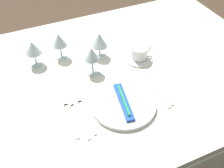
{
  "coord_description": "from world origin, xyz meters",
  "views": [
    {
      "loc": [
        -0.32,
        -0.87,
        1.58
      ],
      "look_at": [
        0.03,
        -0.1,
        0.76
      ],
      "focal_mm": 42.19,
      "sensor_mm": 36.0,
      "label": 1
    }
  ],
  "objects_px": {
    "fork_outer": "(85,112)",
    "dinner_knife": "(156,92)",
    "coffee_cup_left": "(140,52)",
    "wine_glass_right": "(33,49)",
    "spoon_soup": "(158,84)",
    "wine_glass_centre": "(59,41)",
    "fork_salad": "(70,116)",
    "fork_inner": "(78,117)",
    "wine_glass_left": "(99,41)",
    "wine_glass_far": "(92,55)",
    "dinner_plate": "(123,104)",
    "toothbrush_package": "(124,101)"
  },
  "relations": [
    {
      "from": "fork_inner",
      "to": "coffee_cup_left",
      "type": "relative_size",
      "value": 2.17
    },
    {
      "from": "fork_outer",
      "to": "dinner_knife",
      "type": "bearing_deg",
      "value": -2.45
    },
    {
      "from": "spoon_soup",
      "to": "wine_glass_far",
      "type": "height_order",
      "value": "wine_glass_far"
    },
    {
      "from": "coffee_cup_left",
      "to": "wine_glass_right",
      "type": "distance_m",
      "value": 0.52
    },
    {
      "from": "dinner_knife",
      "to": "wine_glass_right",
      "type": "height_order",
      "value": "wine_glass_right"
    },
    {
      "from": "coffee_cup_left",
      "to": "wine_glass_far",
      "type": "bearing_deg",
      "value": 179.21
    },
    {
      "from": "dinner_knife",
      "to": "wine_glass_right",
      "type": "xyz_separation_m",
      "value": [
        -0.44,
        0.41,
        0.09
      ]
    },
    {
      "from": "wine_glass_left",
      "to": "fork_salad",
      "type": "bearing_deg",
      "value": -129.26
    },
    {
      "from": "dinner_knife",
      "to": "wine_glass_far",
      "type": "xyz_separation_m",
      "value": [
        -0.21,
        0.24,
        0.1
      ]
    },
    {
      "from": "spoon_soup",
      "to": "wine_glass_centre",
      "type": "bearing_deg",
      "value": 132.68
    },
    {
      "from": "fork_salad",
      "to": "fork_inner",
      "type": "bearing_deg",
      "value": -31.54
    },
    {
      "from": "wine_glass_far",
      "to": "fork_salad",
      "type": "bearing_deg",
      "value": -130.02
    },
    {
      "from": "dinner_knife",
      "to": "wine_glass_right",
      "type": "relative_size",
      "value": 1.7
    },
    {
      "from": "coffee_cup_left",
      "to": "wine_glass_right",
      "type": "height_order",
      "value": "wine_glass_right"
    },
    {
      "from": "wine_glass_far",
      "to": "dinner_knife",
      "type": "bearing_deg",
      "value": -49.14
    },
    {
      "from": "wine_glass_left",
      "to": "coffee_cup_left",
      "type": "bearing_deg",
      "value": -31.27
    },
    {
      "from": "coffee_cup_left",
      "to": "wine_glass_left",
      "type": "bearing_deg",
      "value": 148.73
    },
    {
      "from": "fork_outer",
      "to": "wine_glass_left",
      "type": "relative_size",
      "value": 1.62
    },
    {
      "from": "fork_salad",
      "to": "coffee_cup_left",
      "type": "xyz_separation_m",
      "value": [
        0.44,
        0.22,
        0.04
      ]
    },
    {
      "from": "fork_inner",
      "to": "dinner_knife",
      "type": "height_order",
      "value": "same"
    },
    {
      "from": "fork_inner",
      "to": "spoon_soup",
      "type": "relative_size",
      "value": 1.03
    },
    {
      "from": "fork_inner",
      "to": "coffee_cup_left",
      "type": "distance_m",
      "value": 0.47
    },
    {
      "from": "fork_outer",
      "to": "fork_inner",
      "type": "relative_size",
      "value": 0.98
    },
    {
      "from": "wine_glass_centre",
      "to": "wine_glass_far",
      "type": "height_order",
      "value": "same"
    },
    {
      "from": "fork_outer",
      "to": "wine_glass_far",
      "type": "distance_m",
      "value": 0.28
    },
    {
      "from": "dinner_plate",
      "to": "fork_salad",
      "type": "distance_m",
      "value": 0.23
    },
    {
      "from": "wine_glass_left",
      "to": "wine_glass_far",
      "type": "distance_m",
      "value": 0.13
    },
    {
      "from": "spoon_soup",
      "to": "toothbrush_package",
      "type": "bearing_deg",
      "value": -165.86
    },
    {
      "from": "dinner_knife",
      "to": "spoon_soup",
      "type": "distance_m",
      "value": 0.05
    },
    {
      "from": "spoon_soup",
      "to": "fork_inner",
      "type": "bearing_deg",
      "value": -175.48
    },
    {
      "from": "wine_glass_far",
      "to": "coffee_cup_left",
      "type": "bearing_deg",
      "value": -0.79
    },
    {
      "from": "fork_inner",
      "to": "wine_glass_centre",
      "type": "height_order",
      "value": "wine_glass_centre"
    },
    {
      "from": "fork_outer",
      "to": "fork_salad",
      "type": "height_order",
      "value": "same"
    },
    {
      "from": "wine_glass_right",
      "to": "wine_glass_far",
      "type": "xyz_separation_m",
      "value": [
        0.24,
        -0.17,
        0.01
      ]
    },
    {
      "from": "fork_salad",
      "to": "toothbrush_package",
      "type": "bearing_deg",
      "value": -9.09
    },
    {
      "from": "dinner_knife",
      "to": "wine_glass_left",
      "type": "distance_m",
      "value": 0.38
    },
    {
      "from": "fork_salad",
      "to": "wine_glass_centre",
      "type": "xyz_separation_m",
      "value": [
        0.08,
        0.39,
        0.1
      ]
    },
    {
      "from": "wine_glass_centre",
      "to": "wine_glass_far",
      "type": "bearing_deg",
      "value": -58.48
    },
    {
      "from": "fork_salad",
      "to": "spoon_soup",
      "type": "distance_m",
      "value": 0.43
    },
    {
      "from": "dinner_plate",
      "to": "fork_salad",
      "type": "height_order",
      "value": "dinner_plate"
    },
    {
      "from": "wine_glass_centre",
      "to": "dinner_knife",
      "type": "bearing_deg",
      "value": -52.75
    },
    {
      "from": "dinner_plate",
      "to": "dinner_knife",
      "type": "relative_size",
      "value": 1.22
    },
    {
      "from": "fork_outer",
      "to": "wine_glass_left",
      "type": "height_order",
      "value": "wine_glass_left"
    },
    {
      "from": "dinner_plate",
      "to": "wine_glass_right",
      "type": "distance_m",
      "value": 0.51
    },
    {
      "from": "coffee_cup_left",
      "to": "wine_glass_right",
      "type": "bearing_deg",
      "value": 160.52
    },
    {
      "from": "dinner_knife",
      "to": "wine_glass_centre",
      "type": "relative_size",
      "value": 1.61
    },
    {
      "from": "dinner_plate",
      "to": "wine_glass_centre",
      "type": "bearing_deg",
      "value": 109.06
    },
    {
      "from": "coffee_cup_left",
      "to": "wine_glass_right",
      "type": "relative_size",
      "value": 0.79
    },
    {
      "from": "fork_outer",
      "to": "dinner_knife",
      "type": "xyz_separation_m",
      "value": [
        0.33,
        -0.01,
        0.0
      ]
    },
    {
      "from": "dinner_plate",
      "to": "wine_glass_centre",
      "type": "distance_m",
      "value": 0.46
    }
  ]
}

